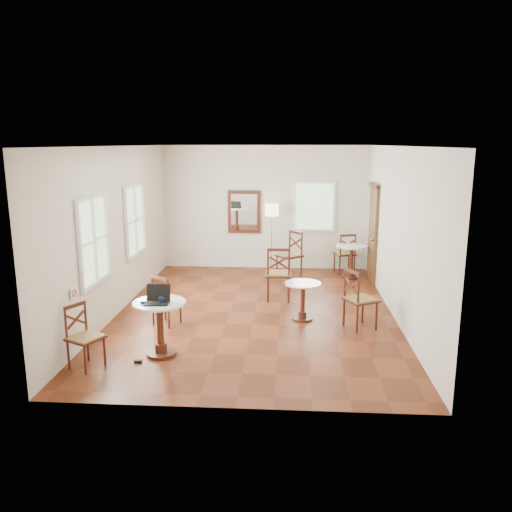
{
  "coord_description": "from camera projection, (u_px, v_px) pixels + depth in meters",
  "views": [
    {
      "loc": [
        0.62,
        -8.99,
        3.06
      ],
      "look_at": [
        0.0,
        0.3,
        1.0
      ],
      "focal_mm": 36.1,
      "sensor_mm": 36.0,
      "label": 1
    }
  ],
  "objects": [
    {
      "name": "chair_mid_a",
      "position": [
        278.0,
        274.0,
        10.11
      ],
      "size": [
        0.51,
        0.51,
        1.08
      ],
      "rotation": [
        0.0,
        0.0,
        3.17
      ],
      "color": "#411B10",
      "rests_on": "ground"
    },
    {
      "name": "room_shell",
      "position": [
        253.0,
        208.0,
        9.32
      ],
      "size": [
        5.02,
        7.02,
        3.01
      ],
      "color": "beige",
      "rests_on": "ground"
    },
    {
      "name": "navy_mug",
      "position": [
        162.0,
        300.0,
        7.33
      ],
      "size": [
        0.11,
        0.08,
        0.09
      ],
      "color": "#0F1835",
      "rests_on": "cafe_table_near"
    },
    {
      "name": "cafe_table_back",
      "position": [
        351.0,
        258.0,
        11.81
      ],
      "size": [
        0.72,
        0.72,
        0.76
      ],
      "color": "#411B10",
      "rests_on": "ground"
    },
    {
      "name": "floor_lamp",
      "position": [
        272.0,
        214.0,
        12.22
      ],
      "size": [
        0.32,
        0.32,
        1.64
      ],
      "color": "#BF8C3F",
      "rests_on": "ground"
    },
    {
      "name": "power_adapter",
      "position": [
        138.0,
        361.0,
        7.3
      ],
      "size": [
        0.1,
        0.06,
        0.04
      ],
      "primitive_type": "cube",
      "color": "black",
      "rests_on": "ground"
    },
    {
      "name": "chair_back_a",
      "position": [
        345.0,
        253.0,
        12.24
      ],
      "size": [
        0.55,
        0.55,
        0.97
      ],
      "rotation": [
        0.0,
        0.0,
        3.41
      ],
      "color": "#411B10",
      "rests_on": "ground"
    },
    {
      "name": "mouse",
      "position": [
        143.0,
        303.0,
        7.31
      ],
      "size": [
        0.12,
        0.1,
        0.04
      ],
      "primitive_type": "ellipsoid",
      "rotation": [
        0.0,
        0.0,
        0.39
      ],
      "color": "black",
      "rests_on": "cafe_table_near"
    },
    {
      "name": "ground",
      "position": [
        255.0,
        312.0,
        9.46
      ],
      "size": [
        7.0,
        7.0,
        0.0
      ],
      "primitive_type": "plane",
      "color": "#5B230F",
      "rests_on": "ground"
    },
    {
      "name": "water_glass",
      "position": [
        162.0,
        298.0,
        7.41
      ],
      "size": [
        0.06,
        0.06,
        0.1
      ],
      "primitive_type": "cylinder",
      "color": "white",
      "rests_on": "cafe_table_near"
    },
    {
      "name": "laptop",
      "position": [
        158.0,
        298.0,
        7.36
      ],
      "size": [
        0.36,
        0.3,
        0.25
      ],
      "rotation": [
        0.0,
        0.0,
        0.05
      ],
      "color": "black",
      "rests_on": "cafe_table_near"
    },
    {
      "name": "chair_near_a",
      "position": [
        166.0,
        300.0,
        8.76
      ],
      "size": [
        0.53,
        0.53,
        0.88
      ],
      "rotation": [
        0.0,
        0.0,
        2.72
      ],
      "color": "#411B10",
      "rests_on": "ground"
    },
    {
      "name": "cafe_table_near",
      "position": [
        160.0,
        322.0,
        7.48
      ],
      "size": [
        0.77,
        0.77,
        0.81
      ],
      "color": "#411B10",
      "rests_on": "ground"
    },
    {
      "name": "chair_back_b",
      "position": [
        290.0,
        255.0,
        11.85
      ],
      "size": [
        0.69,
        0.69,
        1.06
      ],
      "rotation": [
        0.0,
        0.0,
        -0.81
      ],
      "color": "#411B10",
      "rests_on": "ground"
    },
    {
      "name": "chair_near_b",
      "position": [
        84.0,
        337.0,
        7.07
      ],
      "size": [
        0.56,
        0.56,
        0.9
      ],
      "rotation": [
        0.0,
        0.0,
        1.09
      ],
      "color": "#411B10",
      "rests_on": "ground"
    },
    {
      "name": "cafe_table_mid",
      "position": [
        303.0,
        297.0,
        9.01
      ],
      "size": [
        0.63,
        0.63,
        0.67
      ],
      "color": "#411B10",
      "rests_on": "ground"
    },
    {
      "name": "chair_mid_b",
      "position": [
        359.0,
        299.0,
        8.57
      ],
      "size": [
        0.64,
        0.64,
        1.02
      ],
      "rotation": [
        0.0,
        0.0,
        2.06
      ],
      "color": "#411B10",
      "rests_on": "ground"
    }
  ]
}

